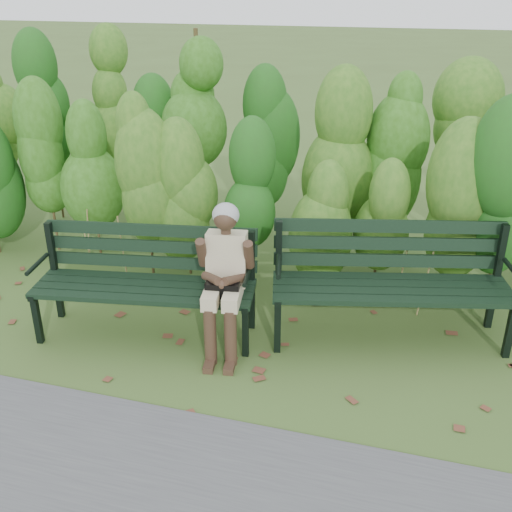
# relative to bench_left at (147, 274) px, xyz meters

# --- Properties ---
(ground) EXTENTS (80.00, 80.00, 0.00)m
(ground) POSITION_rel_bench_left_xyz_m (0.94, -0.08, -0.57)
(ground) COLOR #445B27
(hedge_band) EXTENTS (11.04, 1.67, 2.42)m
(hedge_band) POSITION_rel_bench_left_xyz_m (0.94, 1.78, 0.68)
(hedge_band) COLOR #47381E
(hedge_band) RESTS_ON ground
(leaf_litter) EXTENTS (4.94, 2.25, 0.01)m
(leaf_litter) POSITION_rel_bench_left_xyz_m (0.34, -0.22, -0.57)
(leaf_litter) COLOR brown
(leaf_litter) RESTS_ON ground
(bench_left) EXTENTS (2.03, 0.95, 0.97)m
(bench_left) POSITION_rel_bench_left_xyz_m (0.00, 0.00, 0.00)
(bench_left) COLOR black
(bench_left) RESTS_ON ground
(bench_right) EXTENTS (2.17, 1.14, 1.03)m
(bench_right) POSITION_rel_bench_left_xyz_m (2.10, 0.54, 0.04)
(bench_right) COLOR black
(bench_right) RESTS_ON ground
(seated_woman) EXTENTS (0.51, 0.75, 1.30)m
(seated_woman) POSITION_rel_bench_left_xyz_m (0.76, -0.07, 0.17)
(seated_woman) COLOR #C8BB90
(seated_woman) RESTS_ON ground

